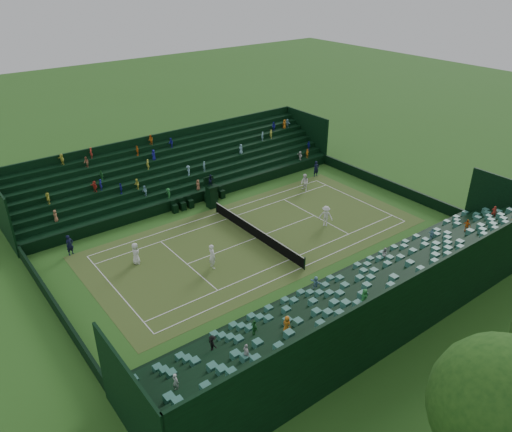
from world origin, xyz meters
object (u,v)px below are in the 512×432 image
object	(u,v)px
umpire_chair	(211,193)
player_near_east	(212,256)
tennis_net	(256,232)
player_near_west	(136,253)
player_far_east	(326,216)
player_far_west	(305,182)

from	to	relation	value
umpire_chair	player_near_east	distance (m)	9.98
player_near_east	tennis_net	bearing A→B (deg)	-69.95
umpire_chair	player_near_east	size ratio (longest dim) A/B	1.63
player_near_west	player_far_east	xyz separation A→B (m)	(4.25, 15.19, 0.06)
tennis_net	player_far_east	world-z (taller)	player_far_east
player_near_west	player_far_east	size ratio (longest dim) A/B	0.93
player_far_east	player_near_east	bearing A→B (deg)	-127.81
player_near_east	player_far_west	world-z (taller)	player_near_east
player_far_east	umpire_chair	bearing A→B (deg)	177.01
tennis_net	umpire_chair	xyz separation A→B (m)	(-6.89, 0.22, 0.82)
player_near_west	player_far_west	distance (m)	18.71
tennis_net	player_far_east	distance (m)	6.21
tennis_net	player_far_west	xyz separation A→B (m)	(-4.48, 9.31, 0.32)
player_near_west	player_far_east	bearing A→B (deg)	-82.58
player_near_east	player_near_west	bearing A→B (deg)	50.28
player_far_west	player_near_west	bearing A→B (deg)	-79.21
tennis_net	player_near_west	world-z (taller)	player_near_west
umpire_chair	player_near_west	world-z (taller)	umpire_chair
tennis_net	player_far_west	distance (m)	10.34
umpire_chair	player_near_east	xyz separation A→B (m)	(8.41, -5.36, -0.38)
player_near_west	player_near_east	world-z (taller)	player_near_east
tennis_net	umpire_chair	size ratio (longest dim) A/B	3.70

